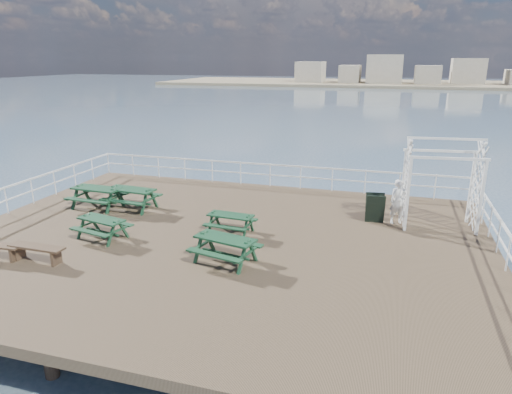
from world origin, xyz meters
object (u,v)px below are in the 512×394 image
object	(u,v)px
picnic_table_c	(231,220)
picnic_table_e	(225,244)
person	(398,202)
picnic_table_d	(102,224)
picnic_table_b	(131,194)
flat_bench_far	(37,250)
trellis_arbor	(441,188)
picnic_table_a	(97,193)

from	to	relation	value
picnic_table_c	picnic_table_e	bearing A→B (deg)	-69.76
person	picnic_table_d	bearing A→B (deg)	-176.14
picnic_table_b	picnic_table_d	distance (m)	3.18
picnic_table_b	picnic_table_c	world-z (taller)	picnic_table_b
flat_bench_far	person	size ratio (longest dim) A/B	1.09
flat_bench_far	trellis_arbor	world-z (taller)	trellis_arbor
picnic_table_b	picnic_table_e	bearing A→B (deg)	-30.02
flat_bench_far	person	xyz separation A→B (m)	(10.31, 6.61, 0.44)
trellis_arbor	picnic_table_d	bearing A→B (deg)	-163.98
picnic_table_d	flat_bench_far	distance (m)	2.31
picnic_table_c	picnic_table_a	bearing A→B (deg)	174.37
picnic_table_a	person	xyz separation A→B (m)	(11.71, 1.62, 0.20)
person	picnic_table_b	bearing A→B (deg)	166.41
flat_bench_far	trellis_arbor	bearing A→B (deg)	30.35
picnic_table_e	person	world-z (taller)	person
trellis_arbor	person	world-z (taller)	trellis_arbor
person	picnic_table_c	bearing A→B (deg)	-174.91
trellis_arbor	picnic_table_b	bearing A→B (deg)	-179.43
picnic_table_c	trellis_arbor	world-z (taller)	trellis_arbor
picnic_table_a	picnic_table_d	bearing A→B (deg)	-49.83
picnic_table_d	picnic_table_e	distance (m)	4.69
picnic_table_c	picnic_table_d	size ratio (longest dim) A/B	0.88
picnic_table_c	person	distance (m)	6.19
picnic_table_b	person	xyz separation A→B (m)	(10.30, 1.34, 0.21)
picnic_table_b	flat_bench_far	bearing A→B (deg)	-85.89
picnic_table_a	picnic_table_d	size ratio (longest dim) A/B	1.09
picnic_table_d	flat_bench_far	size ratio (longest dim) A/B	1.06
trellis_arbor	picnic_table_e	bearing A→B (deg)	-147.48
picnic_table_a	flat_bench_far	distance (m)	5.19
picnic_table_a	picnic_table_b	world-z (taller)	picnic_table_a
picnic_table_e	trellis_arbor	size ratio (longest dim) A/B	0.65
picnic_table_e	trellis_arbor	distance (m)	8.14
trellis_arbor	person	xyz separation A→B (m)	(-1.41, -0.05, -0.62)
trellis_arbor	picnic_table_a	bearing A→B (deg)	-178.94
picnic_table_e	flat_bench_far	xyz separation A→B (m)	(-5.40, -1.60, -0.19)
trellis_arbor	person	bearing A→B (deg)	175.98
flat_bench_far	trellis_arbor	size ratio (longest dim) A/B	0.55
picnic_table_b	trellis_arbor	distance (m)	11.82
picnic_table_c	person	world-z (taller)	person
picnic_table_b	picnic_table_d	xyz separation A→B (m)	(0.74, -3.09, -0.10)
flat_bench_far	picnic_table_d	bearing A→B (deg)	71.75
picnic_table_a	trellis_arbor	distance (m)	13.25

